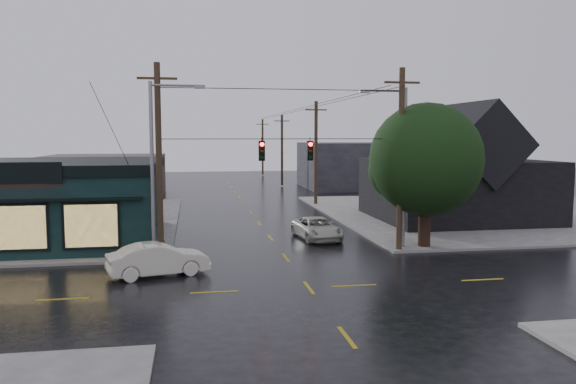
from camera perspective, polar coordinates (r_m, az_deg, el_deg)
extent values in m
plane|color=black|center=(24.29, 2.13, -9.70)|extent=(160.00, 160.00, 0.00)
cube|color=slate|center=(49.98, 20.19, -1.97)|extent=(28.00, 28.00, 0.15)
cube|color=black|center=(37.57, -25.35, -1.26)|extent=(16.00, 12.00, 4.20)
cube|color=black|center=(37.38, -25.51, 2.39)|extent=(16.30, 12.30, 0.60)
cube|color=black|center=(44.74, 16.65, 0.28)|extent=(12.00, 11.00, 4.50)
cylinder|color=black|center=(33.11, 13.71, -2.33)|extent=(0.70, 0.70, 3.53)
sphere|color=black|center=(32.82, 13.84, 3.23)|extent=(6.45, 6.45, 6.45)
cylinder|color=black|center=(29.81, -0.39, 5.42)|extent=(13.00, 0.04, 0.04)
cube|color=#3C332B|center=(63.73, -17.95, 1.61)|extent=(12.00, 10.00, 4.40)
cube|color=#242328|center=(71.13, 7.36, 2.72)|extent=(14.00, 12.00, 5.60)
imported|color=silver|center=(26.80, -13.02, -6.70)|extent=(4.88, 2.79, 1.52)
imported|color=#B5B5A7|center=(35.32, 2.98, -3.71)|extent=(2.75, 5.07, 1.35)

